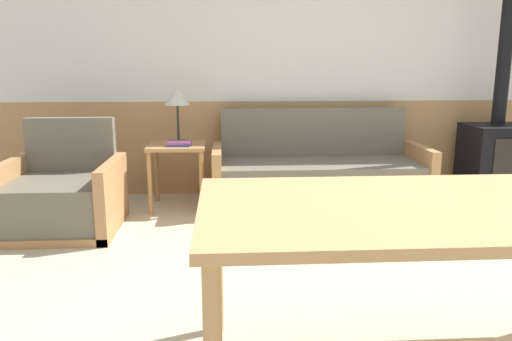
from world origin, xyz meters
TOP-DOWN VIEW (x-y plane):
  - ground_plane at (0.00, 0.00)m, footprint 16.00×16.00m
  - wall_back at (0.00, 2.63)m, footprint 7.20×0.06m
  - couch at (-0.02, 2.11)m, footprint 1.94×0.77m
  - armchair at (-2.16, 1.54)m, footprint 0.88×0.84m
  - side_table at (-1.30, 2.11)m, footprint 0.50×0.50m
  - table_lamp at (-1.29, 2.20)m, footprint 0.23×0.23m
  - book_stack at (-1.27, 2.02)m, footprint 0.21×0.16m
  - dining_table at (0.01, -0.50)m, footprint 1.98×0.96m
  - wood_stove at (1.71, 2.18)m, footprint 0.60×0.52m

SIDE VIEW (x-z plane):
  - ground_plane at x=0.00m, z-range 0.00..0.00m
  - armchair at x=-2.16m, z-range -0.17..0.68m
  - couch at x=-0.02m, z-range -0.17..0.70m
  - side_table at x=-1.30m, z-range 0.18..0.76m
  - wood_stove at x=1.71m, z-range -0.71..1.85m
  - book_stack at x=-1.27m, z-range 0.58..0.62m
  - dining_table at x=0.01m, z-range 0.31..1.06m
  - table_lamp at x=-1.29m, z-range 0.72..1.21m
  - wall_back at x=0.00m, z-range 0.00..2.70m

